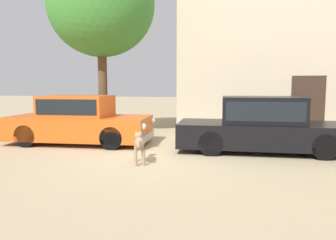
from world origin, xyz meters
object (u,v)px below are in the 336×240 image
parked_sedan_nearest (78,120)px  parked_sedan_second (262,125)px  stray_dog_spotted (139,143)px  acacia_tree_left (101,6)px

parked_sedan_nearest → parked_sedan_second: size_ratio=0.96×
parked_sedan_second → stray_dog_spotted: size_ratio=4.84×
parked_sedan_second → acacia_tree_left: acacia_tree_left is taller
parked_sedan_nearest → acacia_tree_left: acacia_tree_left is taller
stray_dog_spotted → parked_sedan_nearest: bearing=32.3°
acacia_tree_left → parked_sedan_second: bearing=-17.5°
parked_sedan_nearest → parked_sedan_second: 5.38m
stray_dog_spotted → acacia_tree_left: 5.92m
parked_sedan_second → acacia_tree_left: (-5.28, 1.67, 3.75)m
parked_sedan_nearest → stray_dog_spotted: bearing=-41.5°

